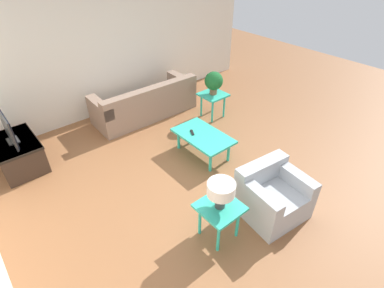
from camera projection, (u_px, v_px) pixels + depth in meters
ground_plane at (208, 174)px, 4.95m from camera, size 14.00×14.00×0.00m
wall_right at (108, 47)px, 6.07m from camera, size 0.12×7.20×2.70m
sofa at (146, 104)px, 6.35m from camera, size 0.87×2.19×0.75m
armchair at (272, 195)px, 4.12m from camera, size 0.87×0.91×0.72m
coffee_table at (203, 137)px, 5.17m from camera, size 1.05×0.63×0.42m
side_table_plant at (213, 98)px, 6.23m from camera, size 0.51×0.51×0.53m
side_table_lamp at (219, 211)px, 3.70m from camera, size 0.51×0.51×0.53m
tv_stand_chest at (18, 153)px, 4.96m from camera, size 0.97×0.65×0.51m
television at (8, 128)px, 4.67m from camera, size 0.74×0.16×0.50m
potted_plant at (214, 81)px, 6.02m from camera, size 0.37×0.37×0.47m
table_lamp at (221, 191)px, 3.50m from camera, size 0.34×0.34×0.37m
remote_control at (192, 132)px, 5.19m from camera, size 0.16×0.11×0.02m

